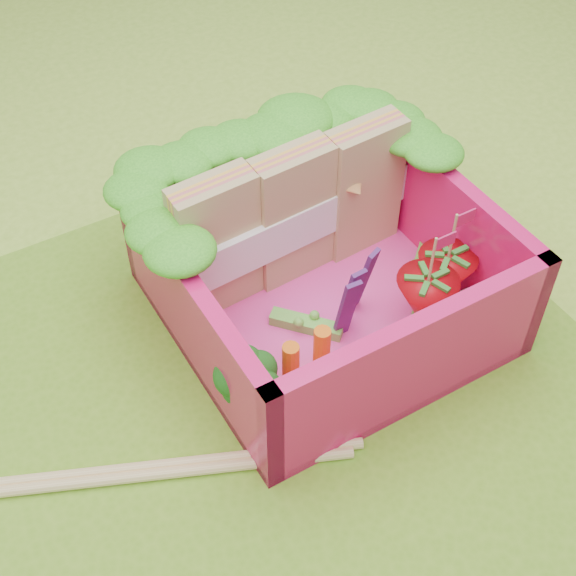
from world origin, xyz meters
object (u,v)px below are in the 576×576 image
(strawberry_left, at_px, (425,302))
(chopsticks, at_px, (74,479))
(bento_box, at_px, (325,268))
(broccoli, at_px, (254,376))
(strawberry_right, at_px, (444,277))
(sandwich_stack, at_px, (293,215))

(strawberry_left, distance_m, chopsticks, 1.58)
(bento_box, relative_size, broccoli, 3.87)
(broccoli, distance_m, chopsticks, 0.77)
(strawberry_right, relative_size, chopsticks, 0.24)
(strawberry_right, xyz_separation_m, chopsticks, (-1.73, -0.02, -0.16))
(bento_box, distance_m, strawberry_left, 0.45)
(chopsticks, bearing_deg, broccoli, -4.52)
(strawberry_left, relative_size, chopsticks, 0.25)
(bento_box, distance_m, chopsticks, 1.31)
(strawberry_left, distance_m, strawberry_right, 0.18)
(bento_box, bearing_deg, broccoli, -148.67)
(strawberry_left, bearing_deg, strawberry_right, 24.28)
(bento_box, bearing_deg, strawberry_right, -26.86)
(bento_box, relative_size, sandwich_stack, 1.10)
(broccoli, relative_size, strawberry_right, 0.68)
(strawberry_right, bearing_deg, strawberry_left, -155.72)
(bento_box, height_order, strawberry_right, bento_box)
(broccoli, xyz_separation_m, strawberry_left, (0.82, 0.00, -0.04))
(strawberry_left, xyz_separation_m, chopsticks, (-1.57, 0.06, -0.17))
(bento_box, xyz_separation_m, sandwich_stack, (0.00, 0.27, 0.09))
(sandwich_stack, xyz_separation_m, chopsticks, (-1.27, -0.53, -0.35))
(strawberry_left, bearing_deg, broccoli, -179.83)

